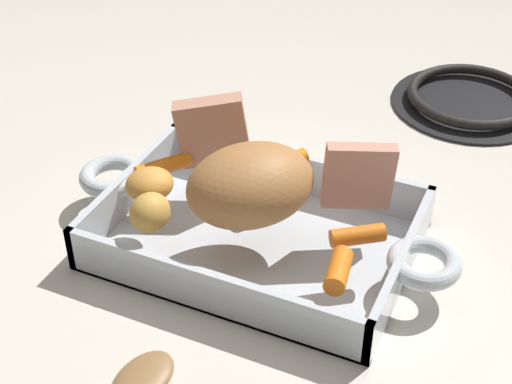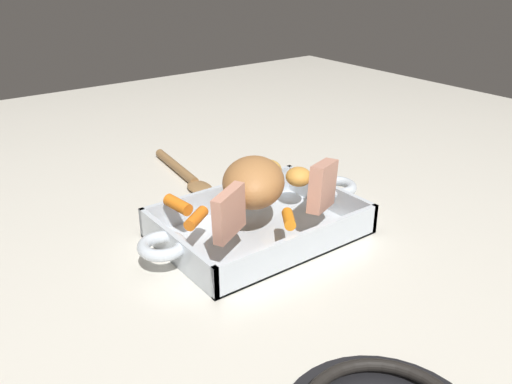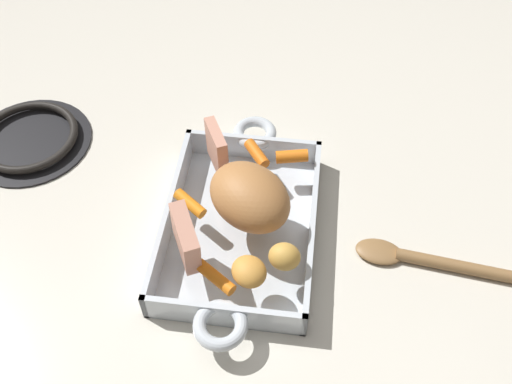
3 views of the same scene
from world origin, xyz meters
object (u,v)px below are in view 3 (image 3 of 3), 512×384
Objects in this scene: baby_carrot_long at (215,277)px; serving_spoon at (430,261)px; potato_near_roast at (284,257)px; roast_slice_thick at (186,238)px; potato_whole at (249,271)px; baby_carrot_center_left at (257,154)px; stove_burner_rear at (29,138)px; roasting_dish at (240,225)px; baby_carrot_southwest at (292,156)px; baby_carrot_southeast at (191,201)px; pork_roast at (249,199)px; roast_slice_thin at (217,148)px.

baby_carrot_long reaches higher than serving_spoon.
serving_spoon is at bearing 105.52° from potato_near_roast.
roast_slice_thick is 0.06m from baby_carrot_long.
potato_whole is at bearing 72.58° from roast_slice_thick.
roast_slice_thick reaches higher than serving_spoon.
baby_carrot_center_left is 0.21× the size of serving_spoon.
baby_carrot_long is 1.25× the size of potato_whole.
potato_near_roast is at bearing 64.21° from stove_burner_rear.
roast_slice_thick is 0.35m from serving_spoon.
roasting_dish is 0.12m from roast_slice_thick.
roast_slice_thick is at bearing -20.65° from baby_carrot_center_left.
baby_carrot_southwest reaches higher than baby_carrot_southeast.
baby_carrot_southeast is at bearing -120.36° from potato_near_roast.
baby_carrot_southwest is at bearing 85.99° from stove_burner_rear.
baby_carrot_southwest is 0.22m from potato_whole.
roasting_dish is 3.26× the size of pork_roast.
baby_carrot_long is 0.09m from potato_near_roast.
baby_carrot_long is 0.30× the size of stove_burner_rear.
roast_slice_thin is 0.09m from baby_carrot_southeast.
stove_burner_rear is at bearing -109.98° from pork_roast.
roast_slice_thin is at bearing -79.75° from baby_carrot_southwest.
roast_slice_thick reaches higher than baby_carrot_long.
potato_whole is at bearing 59.09° from stove_burner_rear.
potato_whole is at bearing 102.25° from baby_carrot_long.
baby_carrot_southeast is (-0.00, -0.07, 0.04)m from roasting_dish.
roast_slice_thick is 0.09m from potato_whole.
potato_near_roast is 0.51m from stove_burner_rear.
stove_burner_rear reaches higher than serving_spoon.
roast_slice_thick reaches higher than roast_slice_thin.
pork_roast is at bearing 72.88° from roasting_dish.
serving_spoon is at bearing 58.41° from baby_carrot_southwest.
potato_whole reaches higher than serving_spoon.
pork_roast is 0.10m from potato_whole.
stove_burner_rear is at bearing -94.58° from baby_carrot_center_left.
potato_whole is at bearing -58.84° from potato_near_roast.
potato_near_roast reaches higher than baby_carrot_southeast.
roasting_dish is 5.67× the size of roast_slice_thick.
roasting_dish is 0.12m from baby_carrot_center_left.
potato_whole is (-0.01, 0.04, 0.01)m from baby_carrot_long.
potato_whole is at bearing -9.95° from baby_carrot_southwest.
baby_carrot_long is (0.12, 0.06, -0.00)m from baby_carrot_southeast.
roast_slice_thick is 0.30× the size of serving_spoon.
baby_carrot_southeast is (-0.08, -0.01, -0.03)m from roast_slice_thick.
baby_carrot_southeast is at bearing 66.45° from stove_burner_rear.
pork_roast is 0.09m from baby_carrot_southeast.
roast_slice_thin is (-0.09, -0.06, -0.00)m from pork_roast.
baby_carrot_southwest is (-0.19, 0.13, -0.03)m from roast_slice_thick.
roast_slice_thin is 1.12× the size of baby_carrot_long.
roast_slice_thin is at bearing -159.05° from potato_whole.
baby_carrot_southeast is at bearing -16.95° from roast_slice_thin.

